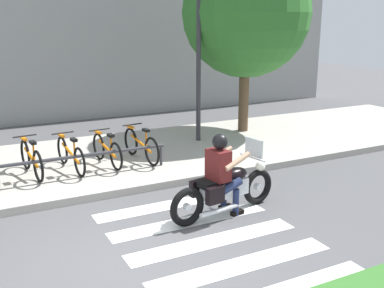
# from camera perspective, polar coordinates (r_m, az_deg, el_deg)

# --- Properties ---
(ground_plane) EXTENTS (48.00, 48.00, 0.00)m
(ground_plane) POSITION_cam_1_polar(r_m,az_deg,el_deg) (6.73, -7.51, -14.06)
(ground_plane) COLOR #4C4C4F
(sidewalk) EXTENTS (24.00, 4.40, 0.15)m
(sidewalk) POSITION_cam_1_polar(r_m,az_deg,el_deg) (10.82, -15.88, -2.67)
(sidewalk) COLOR #A8A399
(sidewalk) RESTS_ON ground
(crosswalk_stripe_1) EXTENTS (2.80, 0.40, 0.01)m
(crosswalk_stripe_1) POSITION_cam_1_polar(r_m,az_deg,el_deg) (6.62, 6.23, -14.50)
(crosswalk_stripe_1) COLOR white
(crosswalk_stripe_1) RESTS_ON ground
(crosswalk_stripe_2) EXTENTS (2.80, 0.40, 0.01)m
(crosswalk_stripe_2) POSITION_cam_1_polar(r_m,az_deg,el_deg) (7.22, 2.67, -11.78)
(crosswalk_stripe_2) COLOR white
(crosswalk_stripe_2) RESTS_ON ground
(crosswalk_stripe_3) EXTENTS (2.80, 0.40, 0.01)m
(crosswalk_stripe_3) POSITION_cam_1_polar(r_m,az_deg,el_deg) (7.85, -0.27, -9.45)
(crosswalk_stripe_3) COLOR white
(crosswalk_stripe_3) RESTS_ON ground
(crosswalk_stripe_4) EXTENTS (2.80, 0.40, 0.01)m
(crosswalk_stripe_4) POSITION_cam_1_polar(r_m,az_deg,el_deg) (8.52, -2.74, -7.45)
(crosswalk_stripe_4) COLOR white
(crosswalk_stripe_4) RESTS_ON ground
(motorcycle) EXTENTS (2.23, 0.78, 1.25)m
(motorcycle) POSITION_cam_1_polar(r_m,az_deg,el_deg) (7.98, 4.09, -5.50)
(motorcycle) COLOR black
(motorcycle) RESTS_ON ground
(rider) EXTENTS (0.69, 0.61, 1.45)m
(rider) POSITION_cam_1_polar(r_m,az_deg,el_deg) (7.81, 3.69, -3.08)
(rider) COLOR #591919
(rider) RESTS_ON ground
(bicycle_3) EXTENTS (0.48, 1.62, 0.78)m
(bicycle_3) POSITION_cam_1_polar(r_m,az_deg,el_deg) (10.02, -19.12, -1.76)
(bicycle_3) COLOR black
(bicycle_3) RESTS_ON sidewalk
(bicycle_4) EXTENTS (0.48, 1.70, 0.75)m
(bicycle_4) POSITION_cam_1_polar(r_m,az_deg,el_deg) (10.15, -14.69, -1.26)
(bicycle_4) COLOR black
(bicycle_4) RESTS_ON sidewalk
(bicycle_5) EXTENTS (0.48, 1.57, 0.75)m
(bicycle_5) POSITION_cam_1_polar(r_m,az_deg,el_deg) (10.34, -10.40, -0.73)
(bicycle_5) COLOR black
(bicycle_5) RESTS_ON sidewalk
(bicycle_6) EXTENTS (0.48, 1.68, 0.78)m
(bicycle_6) POSITION_cam_1_polar(r_m,az_deg,el_deg) (10.58, -6.29, -0.13)
(bicycle_6) COLOR black
(bicycle_6) RESTS_ON sidewalk
(bike_rack) EXTENTS (5.37, 0.07, 0.49)m
(bike_rack) POSITION_cam_1_polar(r_m,az_deg,el_deg) (9.47, -18.64, -2.23)
(bike_rack) COLOR #333338
(bike_rack) RESTS_ON sidewalk
(street_lamp) EXTENTS (0.28, 0.28, 4.28)m
(street_lamp) POSITION_cam_1_polar(r_m,az_deg,el_deg) (11.99, 0.82, 11.86)
(street_lamp) COLOR #2D2D33
(street_lamp) RESTS_ON ground
(tree_near_rack) EXTENTS (3.51, 3.51, 5.19)m
(tree_near_rack) POSITION_cam_1_polar(r_m,az_deg,el_deg) (13.18, 6.67, 15.68)
(tree_near_rack) COLOR brown
(tree_near_rack) RESTS_ON ground
(building_backdrop) EXTENTS (24.00, 1.20, 7.21)m
(building_backdrop) POSITION_cam_1_polar(r_m,az_deg,el_deg) (15.98, -21.17, 15.30)
(building_backdrop) COLOR gray
(building_backdrop) RESTS_ON ground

